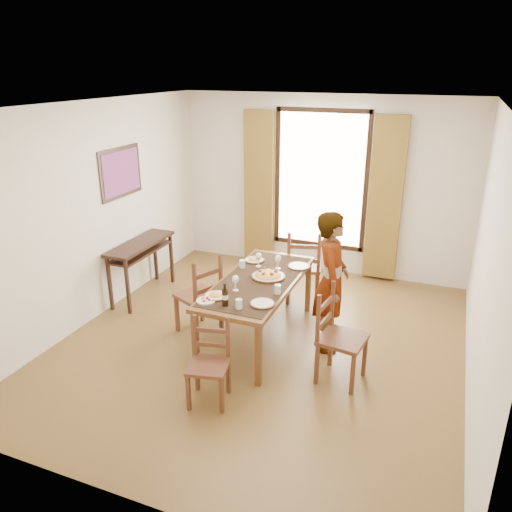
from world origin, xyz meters
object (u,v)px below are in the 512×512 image
at_px(console_table, 141,250).
at_px(pasta_platter, 268,273).
at_px(man, 331,282).
at_px(dining_table, 258,285).

relative_size(console_table, pasta_platter, 3.00).
bearing_deg(pasta_platter, console_table, 169.13).
bearing_deg(console_table, man, -7.61).
distance_m(dining_table, man, 0.85).
xyz_separation_m(man, pasta_platter, (-0.75, -0.02, -0.01)).
bearing_deg(man, dining_table, 85.76).
relative_size(man, pasta_platter, 4.07).
bearing_deg(dining_table, pasta_platter, 53.53).
relative_size(dining_table, pasta_platter, 4.78).
distance_m(dining_table, pasta_platter, 0.18).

